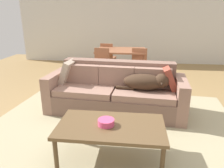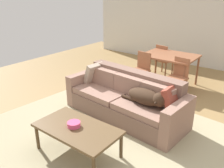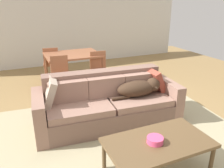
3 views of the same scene
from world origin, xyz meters
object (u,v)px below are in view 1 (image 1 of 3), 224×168
object	(u,v)px
throw_pillow_by_left_arm	(68,72)
dining_table	(121,52)
dining_chair_near_right	(139,65)
dining_chair_far_left	(108,56)
dining_chair_near_left	(101,65)
coffee_table	(111,128)
couch	(116,92)
dog_on_left_cushion	(147,82)
bowl_on_coffee_table	(106,122)
throw_pillow_by_right_arm	(170,78)

from	to	relation	value
throw_pillow_by_left_arm	dining_table	size ratio (longest dim) A/B	0.34
dining_chair_near_right	dining_chair_far_left	distance (m)	1.40
dining_table	dining_chair_near_right	world-z (taller)	dining_chair_near_right
dining_table	dining_chair_far_left	world-z (taller)	dining_chair_far_left
dining_chair_near_left	coffee_table	bearing A→B (deg)	-73.73
couch	dog_on_left_cushion	xyz separation A→B (m)	(0.53, -0.14, 0.26)
dog_on_left_cushion	dining_chair_near_right	distance (m)	1.60
coffee_table	dining_chair_near_left	world-z (taller)	dining_chair_near_left
couch	dining_chair_far_left	xyz separation A→B (m)	(-0.49, 2.54, 0.15)
dog_on_left_cushion	dining_table	xyz separation A→B (m)	(-0.59, 2.12, 0.11)
dog_on_left_cushion	dining_chair_far_left	bearing A→B (deg)	115.56
couch	dining_chair_far_left	distance (m)	2.59
couch	dining_chair_near_left	size ratio (longest dim) A/B	2.72
coffee_table	dining_table	distance (m)	3.36
couch	dog_on_left_cushion	bearing A→B (deg)	-10.21
dog_on_left_cushion	dining_chair_near_right	world-z (taller)	dining_chair_near_right
dining_chair_near_left	dining_chair_far_left	xyz separation A→B (m)	(0.00, 1.18, -0.02)
dining_table	dining_chair_near_right	xyz separation A→B (m)	(0.46, -0.53, -0.21)
bowl_on_coffee_table	dining_chair_near_right	bearing A→B (deg)	82.46
couch	throw_pillow_by_left_arm	world-z (taller)	throw_pillow_by_left_arm
throw_pillow_by_right_arm	coffee_table	distance (m)	1.60
bowl_on_coffee_table	throw_pillow_by_left_arm	bearing A→B (deg)	121.74
couch	coffee_table	size ratio (longest dim) A/B	1.97
dining_chair_near_right	throw_pillow_by_left_arm	bearing A→B (deg)	-127.04
dog_on_left_cushion	bowl_on_coffee_table	xyz separation A→B (m)	(-0.51, -1.23, -0.11)
couch	bowl_on_coffee_table	world-z (taller)	couch
throw_pillow_by_right_arm	bowl_on_coffee_table	distance (m)	1.62
throw_pillow_by_right_arm	bowl_on_coffee_table	bearing A→B (deg)	-123.34
dining_chair_near_left	dining_chair_near_right	size ratio (longest dim) A/B	1.01
dining_chair_near_left	dog_on_left_cushion	bearing A→B (deg)	-51.21
bowl_on_coffee_table	dining_chair_far_left	xyz separation A→B (m)	(-0.52, 3.91, -0.00)
bowl_on_coffee_table	dining_table	bearing A→B (deg)	91.52
bowl_on_coffee_table	dining_table	size ratio (longest dim) A/B	0.15
throw_pillow_by_left_arm	dining_chair_far_left	distance (m)	2.45
dog_on_left_cushion	throw_pillow_by_right_arm	distance (m)	0.40
coffee_table	dining_chair_near_left	distance (m)	2.78
throw_pillow_by_right_arm	coffee_table	size ratio (longest dim) A/B	0.32
dining_chair_far_left	coffee_table	bearing A→B (deg)	106.69
dog_on_left_cushion	dining_chair_far_left	xyz separation A→B (m)	(-1.02, 2.68, -0.11)
coffee_table	dining_chair_near_right	world-z (taller)	dining_chair_near_right
throw_pillow_by_right_arm	dog_on_left_cushion	bearing A→B (deg)	-162.90
couch	dining_chair_near_right	bearing A→B (deg)	79.36
dog_on_left_cushion	dining_table	bearing A→B (deg)	110.34
bowl_on_coffee_table	dining_chair_near_left	bearing A→B (deg)	100.77
throw_pillow_by_left_arm	couch	bearing A→B (deg)	-7.90
couch	dining_chair_near_right	distance (m)	1.52
throw_pillow_by_right_arm	dining_table	bearing A→B (deg)	115.99
couch	dining_chair_near_left	distance (m)	1.45
couch	throw_pillow_by_left_arm	xyz separation A→B (m)	(-0.90, 0.13, 0.31)
coffee_table	throw_pillow_by_right_arm	bearing A→B (deg)	58.15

